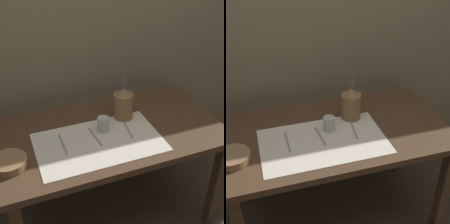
% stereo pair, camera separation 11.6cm
% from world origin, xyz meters
% --- Properties ---
extents(ground_plane, '(12.00, 12.00, 0.00)m').
position_xyz_m(ground_plane, '(0.00, 0.00, 0.00)').
color(ground_plane, '#473F35').
extents(stone_wall_back, '(7.00, 0.06, 2.40)m').
position_xyz_m(stone_wall_back, '(0.00, 0.48, 1.20)').
color(stone_wall_back, gray).
rests_on(stone_wall_back, ground_plane).
extents(wooden_table, '(1.33, 0.74, 0.72)m').
position_xyz_m(wooden_table, '(0.00, 0.00, 0.63)').
color(wooden_table, '#4C3523').
rests_on(wooden_table, ground_plane).
extents(linen_cloth, '(0.70, 0.43, 0.00)m').
position_xyz_m(linen_cloth, '(-0.10, -0.09, 0.73)').
color(linen_cloth, silver).
rests_on(linen_cloth, wooden_table).
extents(pitcher_with_flowers, '(0.12, 0.12, 0.42)m').
position_xyz_m(pitcher_with_flowers, '(0.13, 0.10, 0.82)').
color(pitcher_with_flowers, olive).
rests_on(pitcher_with_flowers, wooden_table).
extents(wooden_bowl, '(0.18, 0.18, 0.04)m').
position_xyz_m(wooden_bowl, '(-0.58, -0.11, 0.75)').
color(wooden_bowl, '#8E6B47').
rests_on(wooden_bowl, wooden_table).
extents(glass_tumbler_near, '(0.07, 0.07, 0.09)m').
position_xyz_m(glass_tumbler_near, '(-0.04, 0.01, 0.77)').
color(glass_tumbler_near, '#B7C1BC').
rests_on(glass_tumbler_near, wooden_table).
extents(knife_center, '(0.01, 0.18, 0.00)m').
position_xyz_m(knife_center, '(-0.29, -0.04, 0.73)').
color(knife_center, '#939399').
rests_on(knife_center, wooden_table).
extents(fork_inner, '(0.03, 0.18, 0.00)m').
position_xyz_m(fork_inner, '(-0.11, -0.04, 0.73)').
color(fork_inner, '#939399').
rests_on(fork_inner, wooden_table).
extents(spoon_outer, '(0.04, 0.19, 0.02)m').
position_xyz_m(spoon_outer, '(0.11, 0.02, 0.73)').
color(spoon_outer, '#939399').
rests_on(spoon_outer, wooden_table).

